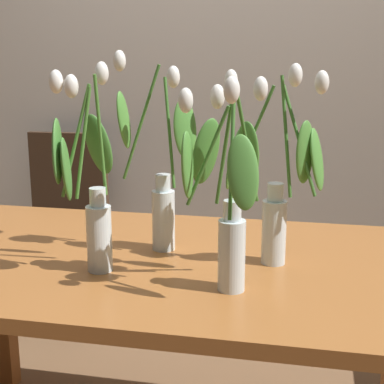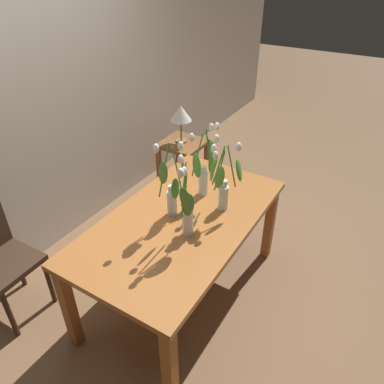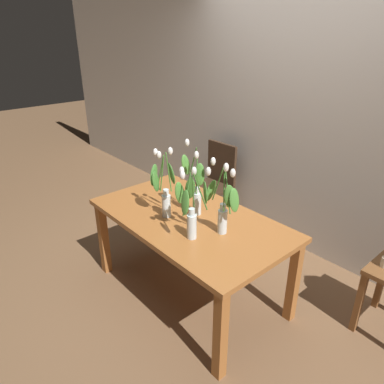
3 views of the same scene
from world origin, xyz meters
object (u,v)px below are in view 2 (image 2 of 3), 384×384
object	(u,v)px
pillar_candle	(181,145)
dining_table	(182,228)
side_table	(183,152)
tulip_vase_0	(222,181)
tulip_vase_3	(186,210)
table_lamp	(181,114)
tulip_vase_1	(172,190)
tulip_vase_2	(205,169)

from	to	relation	value
pillar_candle	dining_table	bearing A→B (deg)	-146.82
dining_table	side_table	size ratio (longest dim) A/B	2.91
dining_table	tulip_vase_0	xyz separation A→B (m)	(0.23, -0.18, 0.32)
tulip_vase_3	side_table	distance (m)	1.84
tulip_vase_0	table_lamp	xyz separation A→B (m)	(1.10, 1.04, -0.11)
tulip_vase_0	tulip_vase_1	distance (m)	0.34
side_table	tulip_vase_0	bearing A→B (deg)	-137.09
dining_table	tulip_vase_0	size ratio (longest dim) A/B	3.03
dining_table	tulip_vase_3	size ratio (longest dim) A/B	2.89
tulip_vase_0	side_table	bearing A→B (deg)	42.91
side_table	pillar_candle	distance (m)	0.21
tulip_vase_2	side_table	xyz separation A→B (m)	(0.99, 0.82, -0.51)
tulip_vase_1	table_lamp	bearing A→B (deg)	30.77
tulip_vase_1	pillar_candle	size ratio (longest dim) A/B	7.78
tulip_vase_1	table_lamp	xyz separation A→B (m)	(1.33, 0.79, -0.08)
dining_table	tulip_vase_3	bearing A→B (deg)	-139.04
table_lamp	tulip_vase_0	bearing A→B (deg)	-136.67
tulip_vase_2	tulip_vase_1	bearing A→B (deg)	171.75
dining_table	table_lamp	distance (m)	1.60
dining_table	pillar_candle	xyz separation A→B (m)	(1.19, 0.78, -0.06)
tulip_vase_3	tulip_vase_2	bearing A→B (deg)	16.69
tulip_vase_1	pillar_candle	world-z (taller)	tulip_vase_1
tulip_vase_3	side_table	xyz separation A→B (m)	(1.47, 0.97, -0.52)
dining_table	side_table	xyz separation A→B (m)	(1.32, 0.84, -0.22)
tulip_vase_1	pillar_candle	distance (m)	1.44
tulip_vase_2	tulip_vase_3	world-z (taller)	tulip_vase_3
tulip_vase_3	pillar_candle	bearing A→B (deg)	34.13
table_lamp	tulip_vase_2	bearing A→B (deg)	-139.60
tulip_vase_0	pillar_candle	bearing A→B (deg)	44.80
pillar_candle	tulip_vase_1	bearing A→B (deg)	-149.21
tulip_vase_0	tulip_vase_2	bearing A→B (deg)	60.36
tulip_vase_0	table_lamp	bearing A→B (deg)	43.33
dining_table	tulip_vase_2	world-z (taller)	tulip_vase_2
dining_table	table_lamp	bearing A→B (deg)	32.92
dining_table	tulip_vase_2	xyz separation A→B (m)	(0.34, 0.02, 0.30)
tulip_vase_0	side_table	distance (m)	1.59
tulip_vase_3	dining_table	bearing A→B (deg)	40.96
tulip_vase_1	side_table	distance (m)	1.62
dining_table	side_table	world-z (taller)	dining_table
side_table	table_lamp	distance (m)	0.42
tulip_vase_1	tulip_vase_2	size ratio (longest dim) A/B	1.06
side_table	table_lamp	size ratio (longest dim) A/B	1.38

